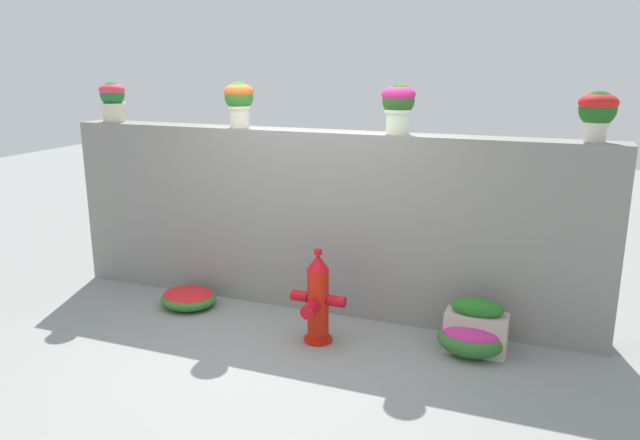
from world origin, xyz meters
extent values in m
plane|color=gray|center=(0.00, 0.00, 0.00)|extent=(24.00, 24.00, 0.00)
cube|color=gray|center=(0.00, 1.23, 0.94)|extent=(5.74, 0.35, 1.88)
cylinder|color=beige|center=(-2.54, 1.25, 1.98)|extent=(0.25, 0.25, 0.21)
cylinder|color=beige|center=(-2.54, 1.25, 2.07)|extent=(0.29, 0.29, 0.03)
sphere|color=#246C30|center=(-2.54, 1.25, 2.19)|extent=(0.27, 0.27, 0.27)
ellipsoid|color=#EA394F|center=(-2.54, 1.25, 2.24)|extent=(0.29, 0.29, 0.15)
cylinder|color=beige|center=(-0.89, 1.22, 1.99)|extent=(0.20, 0.20, 0.22)
cylinder|color=beige|center=(-0.89, 1.22, 2.09)|extent=(0.24, 0.24, 0.03)
sphere|color=#2D7426|center=(-0.89, 1.22, 2.20)|extent=(0.30, 0.30, 0.30)
ellipsoid|color=orange|center=(-0.89, 1.22, 2.25)|extent=(0.31, 0.31, 0.16)
cylinder|color=beige|center=(0.81, 1.25, 1.99)|extent=(0.22, 0.22, 0.23)
cylinder|color=beige|center=(0.81, 1.25, 2.09)|extent=(0.26, 0.26, 0.03)
sphere|color=#26521D|center=(0.81, 1.25, 2.20)|extent=(0.31, 0.31, 0.31)
ellipsoid|color=#C4226D|center=(0.81, 1.25, 2.25)|extent=(0.32, 0.32, 0.17)
cylinder|color=beige|center=(2.55, 1.26, 1.96)|extent=(0.18, 0.18, 0.17)
cylinder|color=beige|center=(2.55, 1.26, 2.03)|extent=(0.22, 0.22, 0.03)
sphere|color=#205A1B|center=(2.55, 1.26, 2.16)|extent=(0.31, 0.31, 0.31)
ellipsoid|color=red|center=(2.55, 1.26, 2.21)|extent=(0.33, 0.33, 0.17)
cylinder|color=red|center=(0.32, 0.42, 0.01)|extent=(0.27, 0.27, 0.03)
cylinder|color=red|center=(0.32, 0.42, 0.35)|extent=(0.20, 0.20, 0.71)
cone|color=red|center=(0.32, 0.42, 0.78)|extent=(0.21, 0.21, 0.14)
cylinder|color=red|center=(0.32, 0.42, 0.87)|extent=(0.07, 0.07, 0.05)
cylinder|color=red|center=(0.14, 0.42, 0.42)|extent=(0.16, 0.10, 0.10)
cylinder|color=red|center=(0.50, 0.42, 0.42)|extent=(0.16, 0.10, 0.10)
cylinder|color=red|center=(0.32, 0.23, 0.39)|extent=(0.13, 0.18, 0.13)
ellipsoid|color=#306D2B|center=(1.69, 0.70, 0.14)|extent=(0.61, 0.55, 0.31)
ellipsoid|color=#B82A7C|center=(1.69, 0.70, 0.21)|extent=(0.55, 0.49, 0.17)
ellipsoid|color=#2E7629|center=(-1.28, 0.68, 0.09)|extent=(0.61, 0.55, 0.21)
ellipsoid|color=red|center=(-1.28, 0.68, 0.14)|extent=(0.55, 0.48, 0.11)
cube|color=#BBA69B|center=(1.72, 0.72, 0.18)|extent=(0.55, 0.25, 0.37)
ellipsoid|color=#236A20|center=(1.72, 0.72, 0.43)|extent=(0.47, 0.22, 0.18)
camera|label=1|loc=(2.28, -4.53, 2.55)|focal=34.50mm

